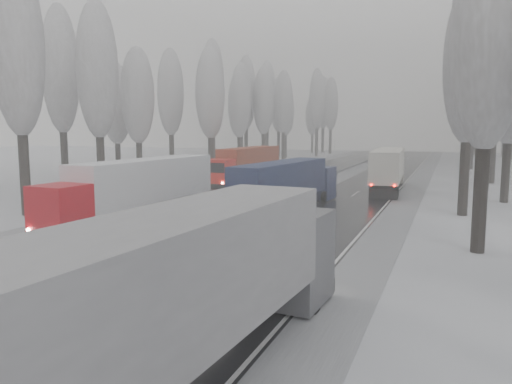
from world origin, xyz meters
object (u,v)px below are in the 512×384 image
Objects in this scene: box_truck_distant at (388,155)px; truck_cream_box at (389,166)px; truck_grey_tarp at (179,290)px; truck_red_red at (246,162)px; truck_blue_box at (288,182)px; truck_red_white at (137,186)px.

truck_cream_box is at bearing -77.41° from box_truck_distant.
truck_red_red is at bearing 114.58° from truck_grey_tarp.
truck_red_white reaches higher than truck_blue_box.
truck_red_red is at bearing 127.63° from truck_blue_box.
truck_red_white is at bearing -91.33° from box_truck_distant.
truck_red_red reaches higher than truck_blue_box.
truck_cream_box is (-0.11, 41.45, -0.10)m from truck_grey_tarp.
box_truck_distant is 67.55m from truck_red_white.
truck_blue_box is 0.95× the size of truck_red_red.
truck_grey_tarp is 41.45m from truck_cream_box.
truck_cream_box is 44.01m from box_truck_distant.
truck_grey_tarp is 85.32m from box_truck_distant.
truck_grey_tarp reaches higher than box_truck_distant.
truck_blue_box reaches higher than box_truck_distant.
box_truck_distant is (-5.13, 43.70, -1.15)m from truck_cream_box.
truck_grey_tarp reaches higher than truck_cream_box.
truck_blue_box is at bearing -57.47° from truck_red_red.
box_truck_distant is at bearing 76.71° from truck_red_red.
truck_red_white is at bearing -123.45° from truck_cream_box.
truck_grey_tarp reaches higher than truck_red_red.
truck_blue_box is at bearing -112.52° from truck_cream_box.
truck_blue_box is 20.15m from truck_red_red.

